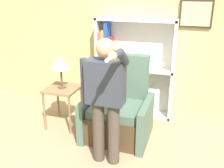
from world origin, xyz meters
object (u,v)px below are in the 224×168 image
(side_table, at_px, (63,94))
(bookcase, at_px, (126,68))
(person_standing, at_px, (105,95))
(table_lamp, at_px, (60,63))
(armchair, at_px, (119,112))

(side_table, bearing_deg, bookcase, 45.30)
(person_standing, bearing_deg, side_table, 144.12)
(table_lamp, bearing_deg, armchair, -0.46)
(bookcase, distance_m, armchair, 0.95)
(bookcase, bearing_deg, armchair, -82.14)
(armchair, distance_m, table_lamp, 1.16)
(bookcase, distance_m, side_table, 1.19)
(person_standing, relative_size, side_table, 2.44)
(bookcase, height_order, table_lamp, bookcase)
(armchair, bearing_deg, bookcase, 97.86)
(armchair, relative_size, table_lamp, 2.33)
(bookcase, xyz_separation_m, table_lamp, (-0.81, -0.82, 0.24))
(person_standing, bearing_deg, table_lamp, 144.12)
(armchair, bearing_deg, person_standing, -87.56)
(armchair, height_order, side_table, armchair)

